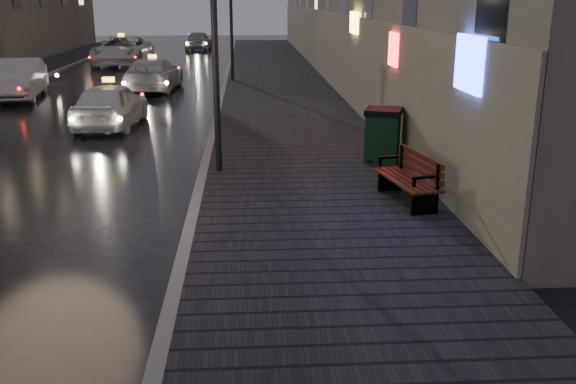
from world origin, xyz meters
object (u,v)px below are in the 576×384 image
Objects in this scene: lamp_near at (214,14)px; taxi_near at (110,105)px; lamp_far at (231,4)px; bench at (411,178)px; car_far at (198,40)px; trash_bin at (383,134)px; car_left_mid at (17,79)px; taxi_mid at (153,74)px; taxi_far at (122,50)px.

lamp_near is 1.31× the size of taxi_near.
bench is (3.66, -18.50, -2.88)m from lamp_far.
bench is 0.46× the size of car_far.
lamp_far is 19.63m from car_far.
trash_bin is (0.12, 3.14, 0.16)m from bench.
car_left_mid is (-11.94, 14.44, 0.14)m from bench.
taxi_near is at bearing 93.09° from taxi_mid.
taxi_mid is at bearing 93.33° from car_far.
trash_bin is at bearing 76.65° from bench.
trash_bin is at bearing 105.34° from car_far.
trash_bin reaches higher than taxi_near.
car_left_mid is 23.88m from car_far.
lamp_far is 11.27m from taxi_far.
bench is at bearing -58.39° from car_left_mid.
trash_bin is 8.98m from taxi_near.
taxi_near is at bearing 93.23° from car_far.
car_left_mid is at bearing 124.70° from lamp_near.
bench is at bearing 134.49° from taxi_near.
taxi_far reaches higher than car_left_mid.
car_far is at bearing 69.01° from car_left_mid.
lamp_near is at bearing 99.11° from car_far.
trash_bin is (3.78, -15.36, -2.72)m from lamp_far.
car_left_mid reaches higher than car_far.
trash_bin is at bearing 9.61° from lamp_near.
car_far reaches higher than bench.
taxi_near is 29.33m from car_far.
lamp_near is 25.76m from taxi_far.
lamp_far is 11.06m from taxi_near.
car_left_mid reaches higher than taxi_mid.
lamp_far is at bearing -142.70° from taxi_mid.
bench is 0.40× the size of taxi_mid.
trash_bin is 0.26× the size of taxi_mid.
taxi_near is 7.71m from car_left_mid.
taxi_mid is (4.98, 1.94, -0.07)m from car_left_mid.
taxi_far is at bearing 131.73° from trash_bin.
car_far is at bearing 98.55° from lamp_far.
car_far is (-2.89, 35.22, -2.79)m from lamp_near.
trash_bin is at bearing -64.30° from taxi_far.
taxi_near is (-7.17, 8.39, 0.08)m from bench.
car_left_mid is at bearing -95.11° from taxi_far.
taxi_near is 0.86× the size of taxi_mid.
taxi_mid is 0.79× the size of taxi_far.
taxi_far is (-10.22, 27.26, 0.21)m from bench.
car_far is (5.38, 23.27, -0.06)m from car_left_mid.
car_far reaches higher than taxi_mid.
lamp_near is at bearing -72.66° from taxi_far.
lamp_far reaches higher than car_left_mid.
trash_bin is 0.30× the size of taxi_near.
taxi_near reaches higher than bench.
taxi_far is (-3.27, 10.88, 0.15)m from taxi_mid.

